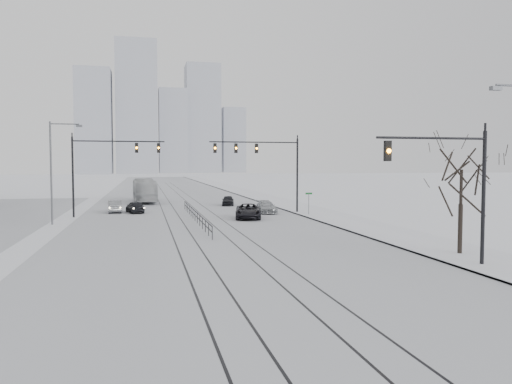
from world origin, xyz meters
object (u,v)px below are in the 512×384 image
(bare_tree, at_px, (461,178))
(box_truck, at_px, (144,191))
(sedan_nb_front, at_px, (248,211))
(sedan_nb_right, at_px, (266,207))
(sedan_sb_outer, at_px, (115,206))
(traffic_mast_near, at_px, (456,179))
(sedan_sb_inner, at_px, (135,207))
(sedan_nb_far, at_px, (228,201))

(bare_tree, relative_size, box_truck, 0.53)
(sedan_nb_front, xyz_separation_m, sedan_nb_right, (3.02, 4.98, -0.08))
(sedan_sb_outer, height_order, sedan_nb_front, sedan_nb_front)
(traffic_mast_near, distance_m, sedan_sb_outer, 38.98)
(sedan_sb_inner, distance_m, box_truck, 15.36)
(sedan_nb_front, relative_size, sedan_nb_right, 1.17)
(sedan_nb_right, height_order, box_truck, box_truck)
(traffic_mast_near, xyz_separation_m, sedan_nb_right, (-2.55, 29.74, -3.92))
(sedan_sb_outer, height_order, sedan_nb_far, sedan_sb_outer)
(bare_tree, xyz_separation_m, sedan_nb_far, (-7.36, 37.48, -3.86))
(traffic_mast_near, distance_m, sedan_sb_inner, 37.10)
(sedan_sb_inner, height_order, sedan_nb_front, sedan_nb_front)
(bare_tree, xyz_separation_m, sedan_nb_right, (-4.96, 26.74, -3.85))
(traffic_mast_near, bearing_deg, box_truck, 107.61)
(traffic_mast_near, xyz_separation_m, sedan_nb_front, (-5.58, 24.76, -3.85))
(sedan_sb_inner, relative_size, sedan_nb_front, 0.74)
(bare_tree, height_order, sedan_nb_front, bare_tree)
(sedan_nb_right, distance_m, box_truck, 22.61)
(sedan_sb_outer, bearing_deg, sedan_sb_inner, 151.85)
(sedan_nb_right, bearing_deg, sedan_sb_inner, 168.43)
(sedan_sb_inner, xyz_separation_m, box_truck, (1.02, 15.29, 0.96))
(sedan_nb_front, bearing_deg, sedan_sb_inner, 153.87)
(sedan_sb_inner, bearing_deg, traffic_mast_near, 104.40)
(traffic_mast_near, relative_size, bare_tree, 1.15)
(box_truck, bearing_deg, sedan_nb_right, 121.22)
(bare_tree, bearing_deg, box_truck, 111.38)
(sedan_sb_inner, distance_m, sedan_nb_front, 13.62)
(bare_tree, height_order, sedan_nb_far, bare_tree)
(sedan_sb_inner, xyz_separation_m, sedan_nb_right, (13.82, -3.32, -0.01))
(sedan_sb_inner, height_order, box_truck, box_truck)
(traffic_mast_near, height_order, sedan_sb_inner, traffic_mast_near)
(traffic_mast_near, height_order, bare_tree, traffic_mast_near)
(sedan_sb_outer, bearing_deg, bare_tree, 120.88)
(sedan_nb_far, bearing_deg, box_truck, 153.22)
(bare_tree, relative_size, sedan_sb_outer, 1.50)
(sedan_nb_far, distance_m, box_truck, 13.09)
(bare_tree, bearing_deg, sedan_nb_far, 101.10)
(bare_tree, xyz_separation_m, sedan_nb_front, (-7.99, 21.76, -3.77))
(box_truck, bearing_deg, sedan_nb_far, 139.59)
(bare_tree, bearing_deg, sedan_nb_front, 110.16)
(bare_tree, distance_m, sedan_nb_right, 27.47)
(sedan_nb_far, bearing_deg, sedan_nb_right, -67.10)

